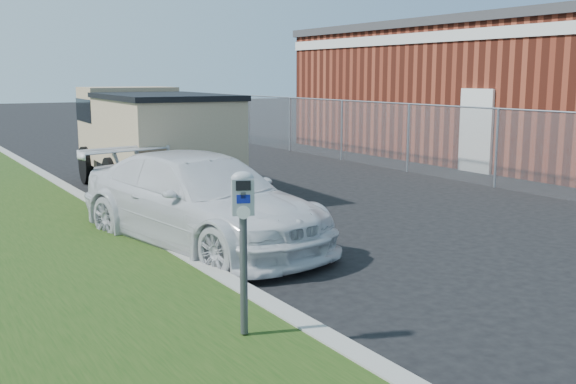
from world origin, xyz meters
TOP-DOWN VIEW (x-y plane):
  - ground at (0.00, 0.00)m, footprint 120.00×120.00m
  - chainlink_fence at (6.00, 7.00)m, footprint 0.06×30.06m
  - brick_building at (12.00, 8.00)m, footprint 9.20×14.20m
  - parking_meter at (-3.24, -1.22)m, footprint 0.25×0.21m
  - white_wagon at (-1.95, 2.65)m, footprint 2.85×5.03m
  - dump_truck at (-0.90, 7.68)m, footprint 2.58×5.89m

SIDE VIEW (x-z plane):
  - ground at x=0.00m, z-range 0.00..0.00m
  - white_wagon at x=-1.95m, z-range 0.00..1.37m
  - parking_meter at x=-3.24m, z-range 0.49..2.03m
  - chainlink_fence at x=6.00m, z-range -13.74..16.26m
  - dump_truck at x=-0.90m, z-range 0.14..2.41m
  - brick_building at x=12.00m, z-range 0.04..4.21m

